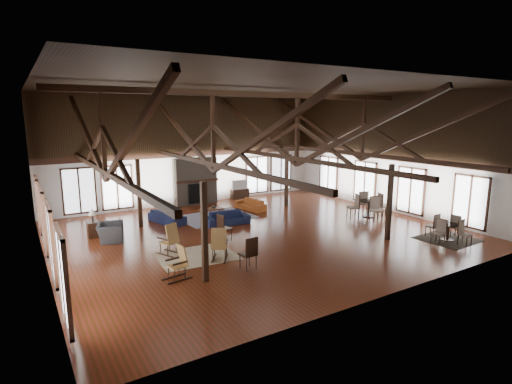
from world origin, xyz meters
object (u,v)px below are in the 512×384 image
sofa_navy_front (228,218)px  coffee_table (212,210)px  tv_console (240,194)px  cafe_table_near (448,229)px  sofa_orange (250,205)px  armchair (110,232)px  cafe_table_far (369,205)px  sofa_navy_left (167,217)px

sofa_navy_front → coffee_table: (-0.06, 1.56, 0.10)m
tv_console → cafe_table_near: bearing=-75.4°
sofa_navy_front → sofa_orange: bearing=45.5°
cafe_table_near → sofa_orange: bearing=114.6°
sofa_orange → cafe_table_near: size_ratio=1.00×
coffee_table → armchair: (-5.05, -1.32, -0.03)m
sofa_navy_front → armchair: 5.12m
sofa_orange → tv_console: size_ratio=1.67×
sofa_navy_front → tv_console: (3.37, 4.89, -0.02)m
tv_console → cafe_table_far: bearing=-66.1°
sofa_navy_front → cafe_table_far: cafe_table_far is taller
tv_console → coffee_table: bearing=-135.8°
coffee_table → cafe_table_near: cafe_table_near is taller
coffee_table → armchair: 5.22m
sofa_navy_front → sofa_orange: size_ratio=1.09×
sofa_navy_front → sofa_navy_left: size_ratio=1.00×
armchair → tv_console: (8.48, 4.66, -0.08)m
sofa_navy_front → cafe_table_near: bearing=-40.6°
coffee_table → tv_console: bearing=40.2°
sofa_navy_front → cafe_table_far: 7.00m
sofa_orange → coffee_table: 2.50m
sofa_navy_front → coffee_table: bearing=98.0°
sofa_navy_front → sofa_navy_left: same height
sofa_navy_left → cafe_table_near: cafe_table_near is taller
cafe_table_near → tv_console: cafe_table_near is taller
sofa_navy_front → sofa_orange: 3.12m
cafe_table_near → armchair: bearing=148.8°
sofa_navy_left → cafe_table_far: size_ratio=0.91×
coffee_table → cafe_table_near: bearing=-56.1°
sofa_orange → coffee_table: bearing=-89.1°
coffee_table → armchair: bearing=-169.3°
sofa_orange → armchair: 7.71m
cafe_table_far → tv_console: bearing=113.9°
sofa_navy_front → armchair: armchair is taller
sofa_navy_front → cafe_table_near: cafe_table_near is taller
coffee_table → sofa_navy_front: bearing=-91.8°
tv_console → armchair: bearing=-151.2°
cafe_table_far → cafe_table_near: bearing=-92.5°
sofa_navy_front → cafe_table_far: size_ratio=0.91×
sofa_navy_front → cafe_table_near: 9.28m
coffee_table → cafe_table_far: bearing=-34.5°
sofa_navy_left → cafe_table_near: 12.10m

